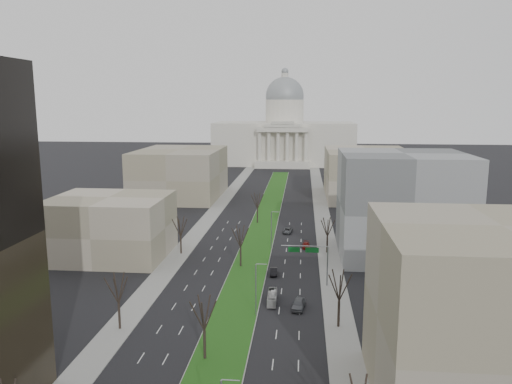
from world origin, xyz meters
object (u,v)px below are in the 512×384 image
Objects in this scene: car_grey_near at (299,304)px; box_van at (272,297)px; car_grey_far at (288,231)px; car_black at (274,272)px; car_red at (306,245)px.

box_van is (-4.74, 2.47, 0.07)m from car_grey_near.
car_grey_near is at bearing -28.39° from box_van.
car_grey_far is 48.66m from box_van.
car_black is (-5.33, 16.99, -0.17)m from car_grey_near.
car_grey_near is 5.35m from box_van.
car_black is at bearing -108.36° from car_red.
car_black is at bearing 115.48° from car_grey_near.
car_grey_far is (-4.94, 13.80, 0.02)m from car_red.
car_red is at bearing 95.85° from car_grey_near.
car_red is (1.44, 37.31, -0.22)m from car_grey_near.
car_red is (6.77, 20.31, -0.05)m from car_black.
car_grey_far is 0.71× the size of box_van.
car_black is 0.95× the size of car_red.
car_black is 0.63× the size of box_van.
car_red is at bearing -64.82° from car_grey_far.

